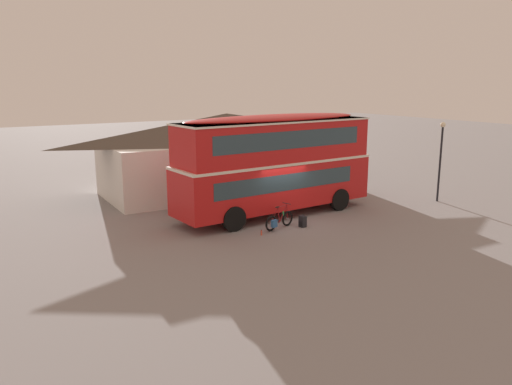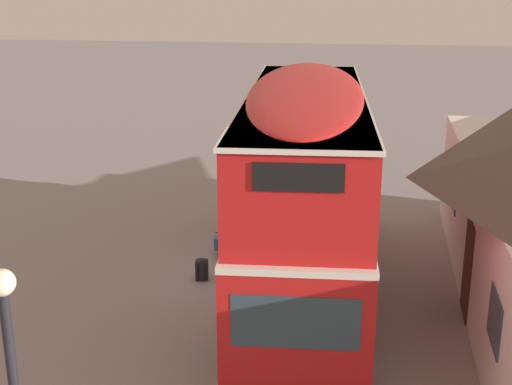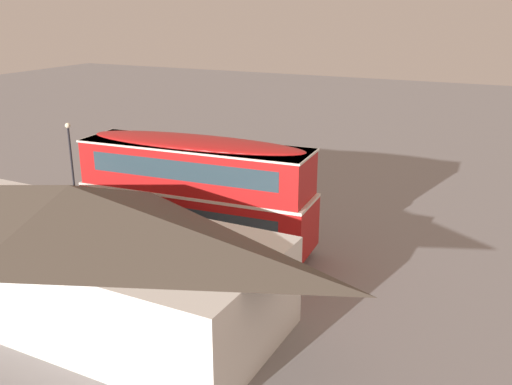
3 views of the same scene
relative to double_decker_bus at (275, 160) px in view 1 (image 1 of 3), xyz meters
name	(u,v)px [view 1 (image 1 of 3)]	position (x,y,z in m)	size (l,w,h in m)	color
ground_plane	(280,220)	(-0.39, -1.00, -2.64)	(120.00, 120.00, 0.00)	gray
double_decker_bus	(275,160)	(0.00, 0.00, 0.00)	(10.20, 3.09, 4.79)	black
touring_bicycle	(279,220)	(-1.21, -2.10, -2.27)	(1.73, 0.74, 1.05)	black
backpack_on_ground	(303,221)	(-0.15, -2.41, -2.36)	(0.33, 0.32, 0.54)	black
water_bottle_red_squeeze	(261,233)	(-2.37, -2.50, -2.53)	(0.07, 0.07, 0.24)	#D84C33
pub_building	(227,151)	(0.84, 6.30, -0.35)	(14.48, 6.29, 4.48)	silver
street_lamp	(441,152)	(8.96, -2.29, 0.00)	(0.28, 0.28, 4.22)	black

